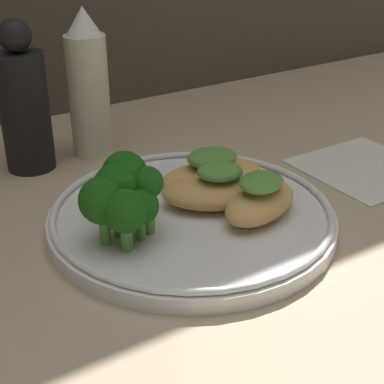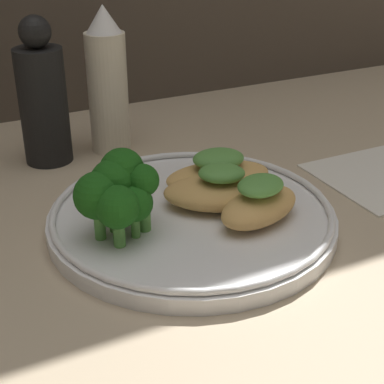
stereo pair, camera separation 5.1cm
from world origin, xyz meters
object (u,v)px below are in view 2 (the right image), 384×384
at_px(sauce_bottle, 107,84).
at_px(pepper_grinder, 43,99).
at_px(plate, 192,216).
at_px(broccoli_bunch, 117,190).

height_order(sauce_bottle, pepper_grinder, sauce_bottle).
distance_m(sauce_bottle, pepper_grinder, 0.07).
distance_m(plate, broccoli_bunch, 0.08).
xyz_separation_m(plate, sauce_bottle, (-0.01, 0.20, 0.07)).
relative_size(plate, pepper_grinder, 1.61).
height_order(plate, broccoli_bunch, broccoli_bunch).
distance_m(broccoli_bunch, pepper_grinder, 0.21).
bearing_deg(plate, broccoli_bunch, -174.74).
distance_m(broccoli_bunch, sauce_bottle, 0.22).
bearing_deg(sauce_bottle, pepper_grinder, 180.00).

